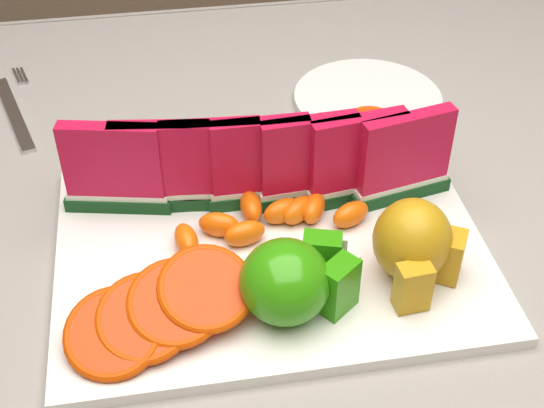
# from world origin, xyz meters

# --- Properties ---
(table) EXTENTS (1.40, 0.90, 0.75)m
(table) POSITION_xyz_m (0.00, 0.00, 0.65)
(table) COLOR #472B1E
(table) RESTS_ON ground
(tablecloth) EXTENTS (1.53, 1.03, 0.20)m
(tablecloth) POSITION_xyz_m (0.00, 0.00, 0.72)
(tablecloth) COLOR gray
(tablecloth) RESTS_ON table
(platter) EXTENTS (0.40, 0.30, 0.01)m
(platter) POSITION_xyz_m (0.04, -0.02, 0.76)
(platter) COLOR silver
(platter) RESTS_ON tablecloth
(apple_cluster) EXTENTS (0.11, 0.09, 0.07)m
(apple_cluster) POSITION_xyz_m (0.04, -0.10, 0.80)
(apple_cluster) COLOR #238E1B
(apple_cluster) RESTS_ON platter
(pear_cluster) EXTENTS (0.10, 0.10, 0.08)m
(pear_cluster) POSITION_xyz_m (0.15, -0.08, 0.81)
(pear_cluster) COLOR #AD660E
(pear_cluster) RESTS_ON platter
(side_plate) EXTENTS (0.20, 0.20, 0.01)m
(side_plate) POSITION_xyz_m (0.20, 0.22, 0.76)
(side_plate) COLOR silver
(side_plate) RESTS_ON tablecloth
(fork) EXTENTS (0.06, 0.19, 0.00)m
(fork) POSITION_xyz_m (-0.23, 0.27, 0.76)
(fork) COLOR silver
(fork) RESTS_ON tablecloth
(watermelon_row) EXTENTS (0.39, 0.07, 0.10)m
(watermelon_row) POSITION_xyz_m (0.04, 0.04, 0.82)
(watermelon_row) COLOR #114013
(watermelon_row) RESTS_ON platter
(orange_fan_front) EXTENTS (0.17, 0.12, 0.05)m
(orange_fan_front) POSITION_xyz_m (-0.07, -0.11, 0.79)
(orange_fan_front) COLOR #DF5F00
(orange_fan_front) RESTS_ON platter
(orange_fan_back) EXTENTS (0.33, 0.11, 0.05)m
(orange_fan_back) POSITION_xyz_m (0.05, 0.10, 0.79)
(orange_fan_back) COLOR #DF5F00
(orange_fan_back) RESTS_ON platter
(tangerine_segments) EXTENTS (0.20, 0.08, 0.03)m
(tangerine_segments) POSITION_xyz_m (0.04, 0.00, 0.78)
(tangerine_segments) COLOR #D1461B
(tangerine_segments) RESTS_ON platter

